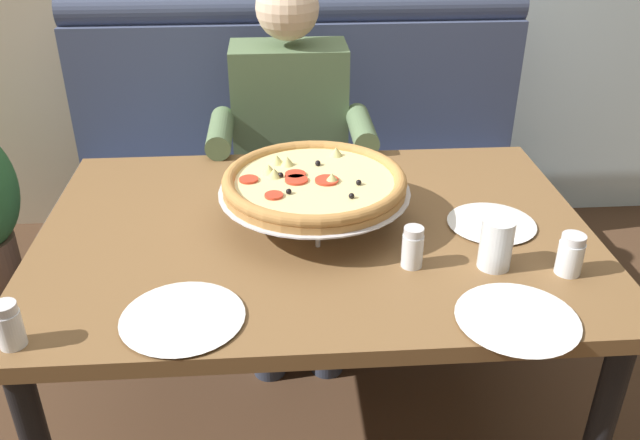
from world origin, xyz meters
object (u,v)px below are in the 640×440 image
at_px(pizza, 315,183).
at_px(plate_far_side, 492,221).
at_px(diner_main, 291,142).
at_px(patio_chair, 520,58).
at_px(plate_near_left, 182,315).
at_px(shaker_oregano, 412,250).
at_px(plate_near_right, 518,316).
at_px(booth_bench, 301,188).
at_px(shaker_parmesan, 570,257).
at_px(dining_table, 316,255).
at_px(shaker_pepper_flakes, 9,328).
at_px(drinking_glass, 496,246).

height_order(pizza, plate_far_side, pizza).
height_order(diner_main, patio_chair, diner_main).
distance_m(diner_main, plate_near_left, 1.07).
relative_size(shaker_oregano, plate_near_right, 0.39).
height_order(shaker_oregano, plate_near_right, shaker_oregano).
height_order(booth_bench, plate_near_right, booth_bench).
height_order(shaker_parmesan, plate_near_left, shaker_parmesan).
distance_m(plate_near_left, plate_near_right, 0.68).
height_order(diner_main, pizza, diner_main).
xyz_separation_m(dining_table, patio_chair, (1.36, 2.35, -0.15)).
distance_m(dining_table, shaker_parmesan, 0.62).
height_order(shaker_pepper_flakes, patio_chair, patio_chair).
xyz_separation_m(plate_near_right, drinking_glass, (0.01, 0.20, 0.04)).
xyz_separation_m(shaker_oregano, plate_far_side, (0.24, 0.17, -0.03)).
bearing_deg(booth_bench, drinking_glass, -71.10).
relative_size(pizza, shaker_parmesan, 4.95).
relative_size(plate_near_right, drinking_glass, 2.10).
bearing_deg(plate_near_left, patio_chair, 58.59).
xyz_separation_m(pizza, drinking_glass, (0.39, -0.24, -0.06)).
distance_m(shaker_pepper_flakes, patio_chair, 3.41).
height_order(plate_near_left, plate_near_right, same).
bearing_deg(pizza, shaker_pepper_flakes, -143.64).
xyz_separation_m(booth_bench, shaker_oregano, (0.21, -1.14, 0.40)).
bearing_deg(dining_table, diner_main, 93.47).
bearing_deg(drinking_glass, shaker_parmesan, -13.08).
height_order(shaker_parmesan, patio_chair, patio_chair).
relative_size(shaker_oregano, plate_far_side, 0.44).
relative_size(plate_near_right, patio_chair, 0.29).
bearing_deg(shaker_pepper_flakes, plate_near_left, 10.24).
xyz_separation_m(plate_near_right, plate_far_side, (0.06, 0.39, -0.00)).
bearing_deg(plate_near_right, pizza, 130.74).
xyz_separation_m(pizza, shaker_oregano, (0.21, -0.23, -0.07)).
bearing_deg(plate_far_side, shaker_oregano, -144.15).
bearing_deg(shaker_oregano, dining_table, 137.87).
distance_m(dining_table, drinking_glass, 0.47).
height_order(booth_bench, diner_main, diner_main).
bearing_deg(diner_main, booth_bench, 81.13).
relative_size(booth_bench, shaker_pepper_flakes, 18.94).
xyz_separation_m(shaker_parmesan, patio_chair, (0.80, 2.59, -0.27)).
xyz_separation_m(dining_table, shaker_pepper_flakes, (-0.61, -0.41, 0.12)).
bearing_deg(dining_table, drinking_glass, -27.41).
height_order(pizza, shaker_oregano, pizza).
bearing_deg(booth_bench, shaker_oregano, -79.61).
xyz_separation_m(shaker_pepper_flakes, patio_chair, (1.97, 2.77, -0.27)).
xyz_separation_m(pizza, patio_chair, (1.36, 2.31, -0.34)).
xyz_separation_m(shaker_parmesan, drinking_glass, (-0.16, 0.04, 0.01)).
distance_m(shaker_oregano, drinking_glass, 0.19).
xyz_separation_m(dining_table, pizza, (0.00, 0.04, 0.19)).
relative_size(plate_near_left, plate_far_side, 1.14).
xyz_separation_m(booth_bench, plate_far_side, (0.45, -0.97, 0.37)).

